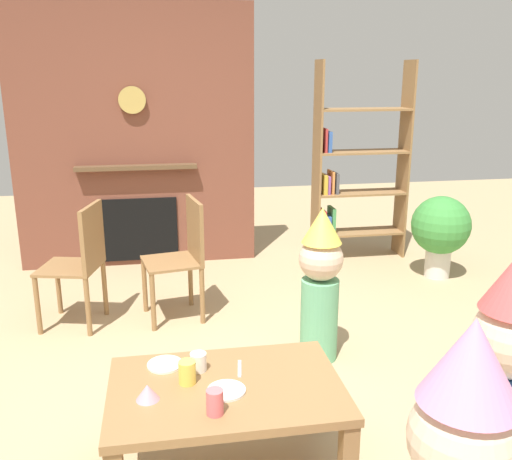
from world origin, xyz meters
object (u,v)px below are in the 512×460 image
Objects in this scene: paper_cup_center at (198,362)px; paper_plate_rear at (165,364)px; bookshelf at (354,172)px; paper_plate_front at (226,390)px; child_by_the_chairs at (320,281)px; potted_plant_tall at (441,228)px; child_in_pink at (507,376)px; dining_chair_middle at (183,251)px; birthday_cake_slice at (147,392)px; paper_cup_near_right at (215,402)px; coffee_table at (226,400)px; dining_chair_left at (81,258)px; paper_cup_near_left at (187,372)px.

paper_cup_center is 0.17m from paper_plate_rear.
paper_plate_front is (-1.61, -3.00, -0.39)m from bookshelf.
potted_plant_tall is at bearing 166.55° from child_by_the_chairs.
paper_cup_center is 0.07× the size of child_in_pink.
child_by_the_chairs is at bearing 38.10° from paper_plate_rear.
child_by_the_chairs reaches higher than dining_chair_middle.
potted_plant_tall is at bearing 39.70° from paper_plate_rear.
child_in_pink is (1.36, -0.60, 0.15)m from paper_plate_rear.
paper_plate_rear is 0.29m from birthday_cake_slice.
paper_cup_center reaches higher than paper_plate_rear.
potted_plant_tall reaches higher than paper_cup_near_right.
child_in_pink reaches higher than coffee_table.
potted_plant_tall is at bearing -178.82° from dining_chair_middle.
child_by_the_chairs is at bearing 54.17° from coffee_table.
child_by_the_chairs is 1.72m from dining_chair_left.
bookshelf is at bearing 58.47° from paper_cup_center.
potted_plant_tall is (2.53, 2.32, -0.04)m from birthday_cake_slice.
paper_plate_rear is at bearing 114.46° from paper_cup_near_right.
paper_cup_near_left is at bearing -60.62° from paper_plate_rear.
birthday_cake_slice is at bearing -138.12° from paper_cup_center.
paper_cup_near_right is at bearing -29.14° from birthday_cake_slice.
paper_cup_near_left is 0.64× the size of paper_plate_rear.
paper_cup_center is 0.10× the size of dining_chair_left.
paper_cup_near_right is (0.10, -0.25, 0.00)m from paper_cup_near_left.
dining_chair_left is (-2.43, -1.19, -0.34)m from bookshelf.
potted_plant_tall is (2.46, 2.04, -0.01)m from paper_plate_rear.
coffee_table is at bearing -0.00° from child_by_the_chairs.
dining_chair_left is (-0.82, 1.76, 0.13)m from coffee_table.
paper_cup_center is at bearing -24.66° from paper_plate_rear.
paper_cup_near_right is 2.00m from dining_chair_middle.
coffee_table is at bearing -134.10° from potted_plant_tall.
paper_plate_rear is (-0.26, 0.27, 0.00)m from paper_plate_front.
paper_plate_rear is (-1.87, -2.73, -0.39)m from bookshelf.
child_in_pink is 1.56× the size of potted_plant_tall.
child_by_the_chairs is at bearing 46.84° from paper_cup_near_left.
paper_plate_front is at bearing 0.51° from birthday_cake_slice.
paper_cup_near_left reaches higher than paper_plate_front.
paper_cup_center is at bearing 60.89° from paper_cup_near_left.
coffee_table is 0.90× the size of child_in_pink.
paper_cup_center is at bearing -137.50° from potted_plant_tall.
paper_cup_near_right is at bearing 80.53° from dining_chair_middle.
bookshelf is at bearing 61.78° from paper_plate_front.
paper_plate_front is at bearing 82.62° from dining_chair_middle.
potted_plant_tall is (2.29, 0.47, -0.06)m from dining_chair_middle.
birthday_cake_slice is at bearing 72.27° from dining_chair_middle.
paper_cup_near_left is at bearing -119.11° from paper_cup_center.
paper_plate_front is at bearing -31.94° from paper_cup_near_left.
dining_chair_middle reaches higher than paper_cup_center.
bookshelf is 1.84× the size of coffee_table.
child_by_the_chairs reaches higher than dining_chair_left.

